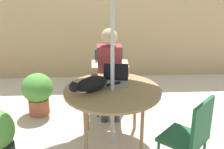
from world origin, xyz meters
The scene contains 9 objects.
ground_plane centered at (0.00, 0.00, 0.00)m, with size 14.00×14.00×0.00m, color beige.
fence_back centered at (0.00, 2.24, 0.85)m, with size 5.94×0.08×1.71m, color tan.
patio_table centered at (0.00, 0.00, 0.65)m, with size 1.12×1.12×0.70m.
chair_occupied centered at (0.00, 0.91, 0.52)m, with size 0.40×0.40×0.89m.
chair_empty centered at (0.73, -0.67, 0.52)m, with size 0.57×0.57×0.89m.
person_seated centered at (0.00, 0.75, 0.69)m, with size 0.48×0.48×1.23m.
laptop centered at (0.05, 0.22, 0.76)m, with size 0.33×0.29×0.21m.
cat centered at (-0.26, -0.03, 0.79)m, with size 0.58×0.38×0.17m.
potted_plant_near_fence centered at (-1.01, 0.79, 0.35)m, with size 0.44×0.44×0.61m.
Camera 1 is at (-0.17, -3.24, 2.16)m, focal length 49.84 mm.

